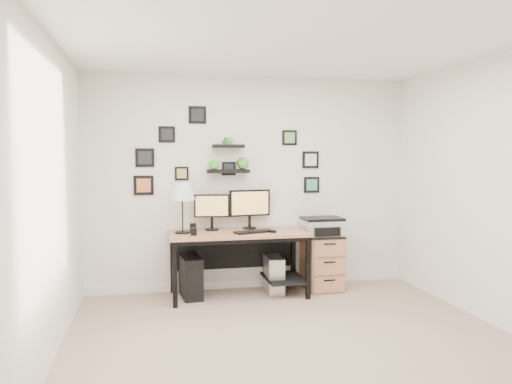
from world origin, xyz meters
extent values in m
plane|color=tan|center=(0.00, 0.00, 0.00)|extent=(4.00, 4.00, 0.00)
plane|color=white|center=(0.00, 0.00, 2.60)|extent=(4.00, 4.00, 0.00)
plane|color=white|center=(0.00, 2.00, 1.30)|extent=(4.00, 0.00, 4.00)
plane|color=white|center=(0.00, -2.00, 1.30)|extent=(4.00, 0.00, 4.00)
plane|color=white|center=(-2.00, 0.00, 1.30)|extent=(0.00, 4.00, 4.00)
plane|color=white|center=(2.00, 0.00, 1.30)|extent=(0.00, 4.00, 4.00)
cube|color=white|center=(0.00, 1.99, 0.05)|extent=(4.00, 0.03, 0.10)
cube|color=tan|center=(-0.23, 1.63, 0.73)|extent=(1.60, 0.70, 0.03)
cube|color=black|center=(-0.23, 1.63, 0.69)|extent=(1.54, 0.64, 0.05)
cube|color=black|center=(-0.23, 1.96, 0.46)|extent=(1.44, 0.02, 0.41)
cube|color=black|center=(0.32, 1.63, 0.18)|extent=(0.45, 0.63, 0.03)
cube|color=black|center=(-0.98, 1.33, 0.36)|extent=(0.05, 0.05, 0.72)
cube|color=black|center=(-0.98, 1.93, 0.36)|extent=(0.05, 0.05, 0.72)
cube|color=black|center=(0.52, 1.33, 0.36)|extent=(0.05, 0.05, 0.72)
cube|color=black|center=(0.52, 1.93, 0.36)|extent=(0.05, 0.05, 0.72)
cylinder|color=black|center=(-0.51, 1.85, 0.76)|extent=(0.18, 0.18, 0.02)
cylinder|color=black|center=(-0.51, 1.85, 0.83)|extent=(0.04, 0.04, 0.15)
cube|color=black|center=(-0.51, 1.85, 1.04)|extent=(0.42, 0.08, 0.27)
cube|color=tan|center=(-0.51, 1.83, 1.04)|extent=(0.38, 0.05, 0.24)
cylinder|color=black|center=(-0.05, 1.88, 0.76)|extent=(0.18, 0.18, 0.02)
cylinder|color=black|center=(-0.05, 1.88, 0.83)|extent=(0.04, 0.04, 0.15)
cube|color=black|center=(-0.05, 1.87, 1.06)|extent=(0.51, 0.09, 0.32)
cube|color=tan|center=(-0.04, 1.85, 1.06)|extent=(0.46, 0.06, 0.27)
cube|color=black|center=(-0.06, 1.56, 0.76)|extent=(0.50, 0.28, 0.02)
cube|color=black|center=(0.16, 1.53, 0.76)|extent=(0.06, 0.10, 0.03)
cylinder|color=black|center=(-0.87, 1.70, 0.76)|extent=(0.17, 0.17, 0.02)
cylinder|color=black|center=(-0.87, 1.70, 1.02)|extent=(0.02, 0.02, 0.52)
cone|color=white|center=(-0.87, 1.70, 1.23)|extent=(0.28, 0.28, 0.20)
cylinder|color=black|center=(-0.75, 1.52, 0.79)|extent=(0.07, 0.07, 0.08)
cylinder|color=black|center=(-0.74, 1.80, 0.80)|extent=(0.08, 0.08, 0.10)
cube|color=black|center=(-0.78, 1.70, 0.24)|extent=(0.25, 0.49, 0.48)
cube|color=gray|center=(0.22, 1.71, 0.21)|extent=(0.21, 0.44, 0.43)
cube|color=silver|center=(0.20, 1.50, 0.21)|extent=(0.17, 0.02, 0.40)
cube|color=tan|center=(0.83, 1.73, 0.33)|extent=(0.42, 0.50, 0.65)
cube|color=black|center=(0.83, 1.73, 0.66)|extent=(0.43, 0.51, 0.02)
cube|color=tan|center=(0.83, 1.47, 0.11)|extent=(0.39, 0.02, 0.18)
cylinder|color=black|center=(0.83, 1.46, 0.17)|extent=(0.14, 0.02, 0.02)
cube|color=tan|center=(0.83, 1.47, 0.33)|extent=(0.39, 0.02, 0.18)
cylinder|color=black|center=(0.83, 1.46, 0.39)|extent=(0.14, 0.02, 0.02)
cube|color=tan|center=(0.83, 1.47, 0.54)|extent=(0.39, 0.02, 0.18)
cylinder|color=black|center=(0.83, 1.46, 0.60)|extent=(0.14, 0.02, 0.02)
cube|color=silver|center=(0.82, 1.70, 0.76)|extent=(0.47, 0.37, 0.18)
cube|color=black|center=(0.82, 1.70, 0.87)|extent=(0.47, 0.37, 0.03)
cube|color=black|center=(0.82, 1.51, 0.74)|extent=(0.32, 0.02, 0.11)
cube|color=black|center=(-0.30, 1.91, 1.45)|extent=(0.50, 0.18, 0.04)
cube|color=black|center=(-0.30, 1.90, 1.75)|extent=(0.38, 0.15, 0.04)
imported|color=green|center=(-0.47, 1.91, 1.60)|extent=(0.15, 0.12, 0.27)
imported|color=green|center=(-0.13, 1.91, 1.60)|extent=(0.15, 0.15, 0.27)
imported|color=green|center=(-0.30, 1.90, 1.90)|extent=(0.13, 0.09, 0.25)
cube|color=black|center=(-1.28, 1.99, 1.61)|extent=(0.22, 0.02, 0.22)
cube|color=black|center=(-1.28, 1.98, 1.61)|extent=(0.15, 0.00, 0.15)
cube|color=black|center=(0.48, 1.99, 1.86)|extent=(0.19, 0.02, 0.19)
cube|color=#5C9F48|center=(0.48, 1.98, 1.86)|extent=(0.13, 0.00, 0.13)
cube|color=black|center=(-1.30, 1.99, 1.29)|extent=(0.23, 0.02, 0.23)
cube|color=orange|center=(-1.30, 1.98, 1.29)|extent=(0.16, 0.00, 0.16)
cube|color=black|center=(0.76, 1.99, 1.58)|extent=(0.21, 0.02, 0.21)
cube|color=silver|center=(0.76, 1.98, 1.58)|extent=(0.15, 0.00, 0.15)
cube|color=black|center=(-0.85, 1.99, 1.42)|extent=(0.16, 0.02, 0.16)
cube|color=#A7994D|center=(-0.85, 1.98, 1.42)|extent=(0.11, 0.00, 0.11)
cube|color=black|center=(0.78, 1.99, 1.27)|extent=(0.20, 0.02, 0.20)
cube|color=#3AA172|center=(0.78, 1.98, 1.27)|extent=(0.14, 0.00, 0.14)
cube|color=black|center=(-0.66, 1.99, 2.12)|extent=(0.21, 0.02, 0.21)
cube|color=black|center=(-0.66, 1.98, 2.12)|extent=(0.15, 0.00, 0.15)
cube|color=black|center=(-1.02, 1.99, 1.89)|extent=(0.19, 0.02, 0.19)
cube|color=black|center=(-1.02, 1.98, 1.89)|extent=(0.13, 0.00, 0.13)
cube|color=black|center=(-0.28, 1.99, 1.48)|extent=(0.17, 0.02, 0.17)
cube|color=#25252A|center=(-0.28, 1.98, 1.48)|extent=(0.12, 0.00, 0.12)
camera|label=1|loc=(-1.22, -4.02, 1.66)|focal=35.00mm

